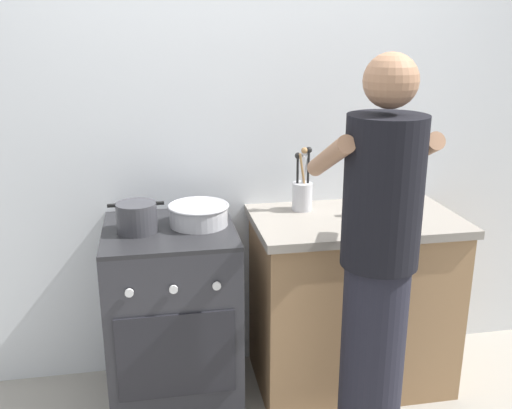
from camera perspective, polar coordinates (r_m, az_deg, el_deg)
name	(u,v)px	position (r m, az deg, el deg)	size (l,w,h in m)	color
ground	(250,407)	(2.99, -0.56, -19.37)	(6.00, 6.00, 0.00)	gray
back_wall	(271,135)	(2.98, 1.53, 6.91)	(3.20, 0.10, 2.50)	silver
countertop	(352,300)	(3.00, 9.44, -9.34)	(1.00, 0.60, 0.90)	#99724C
stove_range	(173,317)	(2.85, -8.19, -10.91)	(0.60, 0.62, 0.90)	#2D2D33
pot	(137,217)	(2.62, -11.71, -1.26)	(0.25, 0.18, 0.13)	#38383D
mixing_bowl	(199,214)	(2.68, -5.69, -0.91)	(0.28, 0.28, 0.10)	#B7B7BC
utensil_crock	(302,190)	(2.88, 4.61, 1.44)	(0.10, 0.10, 0.32)	silver
spice_bottle	(355,207)	(2.83, 9.72, -0.24)	(0.04, 0.04, 0.09)	silver
person	(377,273)	(2.32, 11.89, -6.61)	(0.41, 0.50, 1.70)	black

